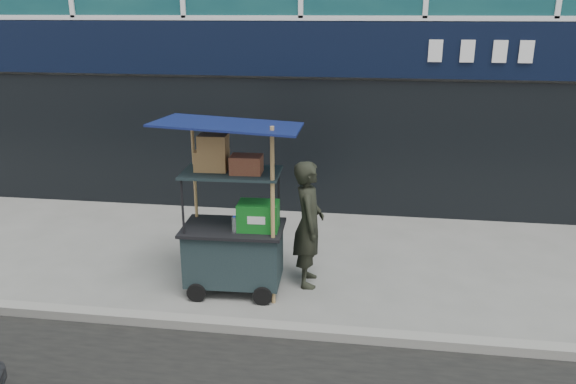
# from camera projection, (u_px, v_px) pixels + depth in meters

# --- Properties ---
(ground) EXTENTS (80.00, 80.00, 0.00)m
(ground) POSITION_uv_depth(u_px,v_px,m) (259.00, 323.00, 6.65)
(ground) COLOR slate
(ground) RESTS_ON ground
(curb) EXTENTS (80.00, 0.18, 0.12)m
(curb) POSITION_uv_depth(u_px,v_px,m) (256.00, 328.00, 6.44)
(curb) COLOR gray
(curb) RESTS_ON ground
(vendor_cart) EXTENTS (1.76, 1.27, 2.32)m
(vendor_cart) POSITION_uv_depth(u_px,v_px,m) (235.00, 233.00, 7.19)
(vendor_cart) COLOR black
(vendor_cart) RESTS_ON ground
(vendor_man) EXTENTS (0.48, 0.66, 1.71)m
(vendor_man) POSITION_uv_depth(u_px,v_px,m) (309.00, 224.00, 7.37)
(vendor_man) COLOR black
(vendor_man) RESTS_ON ground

